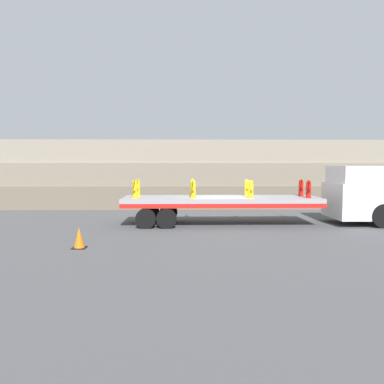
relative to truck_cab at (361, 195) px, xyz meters
The scene contains 16 objects.
ground_plane 6.81m from the truck_cab, behind, with size 120.00×120.00×0.00m, color #474749.
rock_cliff 9.93m from the truck_cab, 132.33° to the left, with size 60.00×3.30×4.37m.
truck_cab is the anchor object (origin of this frame).
flatbed_trailer 7.17m from the truck_cab, behind, with size 9.11×2.57×1.29m.
fire_hydrant_yellow_near_0 10.64m from the truck_cab, behind, with size 0.28×0.50×0.80m.
fire_hydrant_yellow_far_0 10.64m from the truck_cab, behind, with size 0.28×0.50×0.80m.
fire_hydrant_yellow_near_1 8.01m from the truck_cab, behind, with size 0.28×0.50×0.80m.
fire_hydrant_yellow_far_1 8.01m from the truck_cab, behind, with size 0.28×0.50×0.80m.
fire_hydrant_yellow_near_2 5.38m from the truck_cab, behind, with size 0.28×0.50×0.80m.
fire_hydrant_yellow_far_2 5.38m from the truck_cab, behind, with size 0.28×0.50×0.80m.
fire_hydrant_red_near_3 2.78m from the truck_cab, 168.70° to the right, with size 0.28×0.50×0.80m.
fire_hydrant_red_far_3 2.78m from the truck_cab, 168.70° to the left, with size 0.28×0.50×0.80m.
cargo_strap_rear 10.64m from the truck_cab, behind, with size 0.05×2.66×0.01m.
cargo_strap_middle 8.02m from the truck_cab, behind, with size 0.05×2.66×0.01m.
cargo_strap_front 2.81m from the truck_cab, behind, with size 0.05×2.66×0.01m.
traffic_cone 12.97m from the truck_cab, 157.23° to the right, with size 0.46×0.46×0.70m.
Camera 1 is at (-1.74, -17.45, 2.78)m, focal length 35.00 mm.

